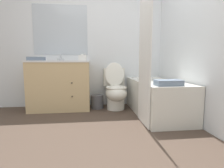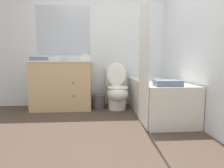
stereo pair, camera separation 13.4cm
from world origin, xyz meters
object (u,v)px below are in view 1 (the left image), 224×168
object	(u,v)px
toilet	(115,91)
tissue_box	(82,58)
sink_faucet	(61,59)
bathtub	(156,97)
wastebasket	(97,102)
hand_towel_folded	(36,59)
vanity_cabinet	(60,85)
bath_towel_folded	(168,83)
soap_dispenser	(85,58)

from	to	relation	value
toilet	tissue_box	world-z (taller)	tissue_box
sink_faucet	bathtub	bearing A→B (deg)	-22.82
bathtub	wastebasket	distance (m)	1.09
hand_towel_folded	vanity_cabinet	bearing A→B (deg)	17.54
sink_faucet	bath_towel_folded	world-z (taller)	sink_faucet
toilet	vanity_cabinet	bearing A→B (deg)	175.31
vanity_cabinet	soap_dispenser	size ratio (longest dim) A/B	8.26
toilet	tissue_box	size ratio (longest dim) A/B	6.07
bathtub	bath_towel_folded	size ratio (longest dim) A/B	4.48
tissue_box	soap_dispenser	distance (m)	0.05
vanity_cabinet	toilet	world-z (taller)	vanity_cabinet
vanity_cabinet	tissue_box	bearing A→B (deg)	-1.38
sink_faucet	soap_dispenser	world-z (taller)	soap_dispenser
bath_towel_folded	toilet	bearing A→B (deg)	118.78
bathtub	bath_towel_folded	world-z (taller)	bath_towel_folded
wastebasket	soap_dispenser	distance (m)	0.85
vanity_cabinet	wastebasket	distance (m)	0.75
soap_dispenser	toilet	bearing A→B (deg)	-5.74
bath_towel_folded	sink_faucet	bearing A→B (deg)	140.50
tissue_box	soap_dispenser	size ratio (longest dim) A/B	1.09
bathtub	soap_dispenser	distance (m)	1.43
toilet	soap_dispenser	world-z (taller)	soap_dispenser
vanity_cabinet	bath_towel_folded	world-z (taller)	vanity_cabinet
sink_faucet	vanity_cabinet	bearing A→B (deg)	-90.00
wastebasket	hand_towel_folded	size ratio (longest dim) A/B	0.92
hand_towel_folded	bath_towel_folded	distance (m)	2.19
sink_faucet	bath_towel_folded	size ratio (longest dim) A/B	0.42
vanity_cabinet	bathtub	size ratio (longest dim) A/B	0.71
wastebasket	bath_towel_folded	world-z (taller)	bath_towel_folded
sink_faucet	bath_towel_folded	xyz separation A→B (m)	(1.56, -1.29, -0.33)
vanity_cabinet	tissue_box	world-z (taller)	tissue_box
bathtub	soap_dispenser	bearing A→B (deg)	158.42
sink_faucet	tissue_box	world-z (taller)	same
tissue_box	bathtub	bearing A→B (deg)	-21.48
toilet	wastebasket	size ratio (longest dim) A/B	3.41
vanity_cabinet	hand_towel_folded	distance (m)	0.60
tissue_box	sink_faucet	bearing A→B (deg)	153.34
vanity_cabinet	soap_dispenser	world-z (taller)	soap_dispenser
hand_towel_folded	bath_towel_folded	xyz separation A→B (m)	(1.93, -0.98, -0.33)
bathtub	hand_towel_folded	world-z (taller)	hand_towel_folded
wastebasket	tissue_box	bearing A→B (deg)	179.04
toilet	hand_towel_folded	xyz separation A→B (m)	(-1.37, -0.03, 0.58)
toilet	bathtub	size ratio (longest dim) A/B	0.57
bathtub	tissue_box	world-z (taller)	tissue_box
wastebasket	soap_dispenser	bearing A→B (deg)	-176.22
bathtub	bath_towel_folded	distance (m)	0.68
bathtub	toilet	bearing A→B (deg)	146.88
toilet	bath_towel_folded	distance (m)	1.18
sink_faucet	wastebasket	distance (m)	1.06
soap_dispenser	bath_towel_folded	bearing A→B (deg)	-44.03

